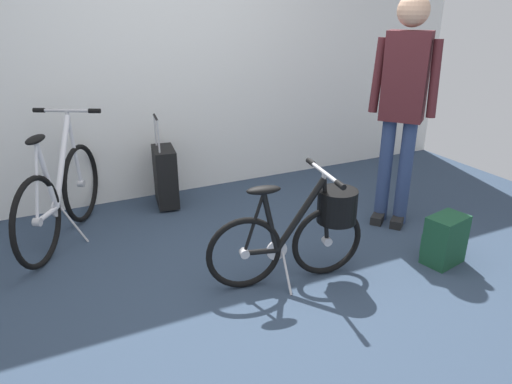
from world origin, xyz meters
name	(u,v)px	position (x,y,z in m)	size (l,w,h in m)	color
ground_plane	(269,288)	(0.00, 0.00, 0.00)	(6.38, 6.38, 0.00)	#2D3D51
back_wall	(168,22)	(0.00, 1.95, 1.57)	(6.38, 0.10, 3.14)	white
folding_bike_foreground	(306,228)	(0.27, 0.01, 0.37)	(1.06, 0.53, 0.76)	black
display_bike_left	(61,196)	(-1.11, 1.29, 0.37)	(0.75, 1.24, 0.97)	black
visitor_near_wall	(403,98)	(1.40, 0.46, 1.04)	(0.39, 0.43, 1.79)	navy
rolling_suitcase	(165,176)	(-0.22, 1.60, 0.28)	(0.23, 0.38, 0.83)	black
backpack_on_floor	(444,240)	(1.27, -0.24, 0.18)	(0.31, 0.26, 0.36)	#19472D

